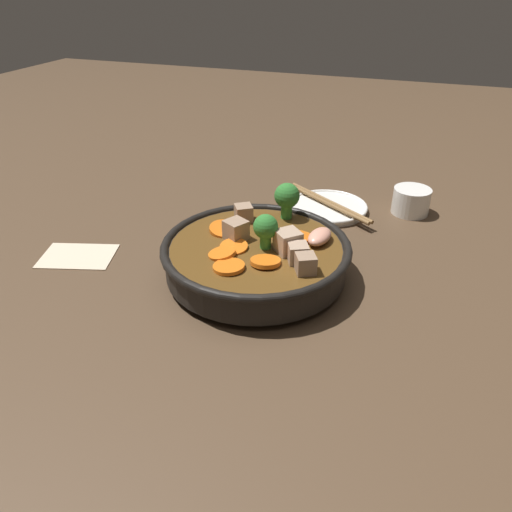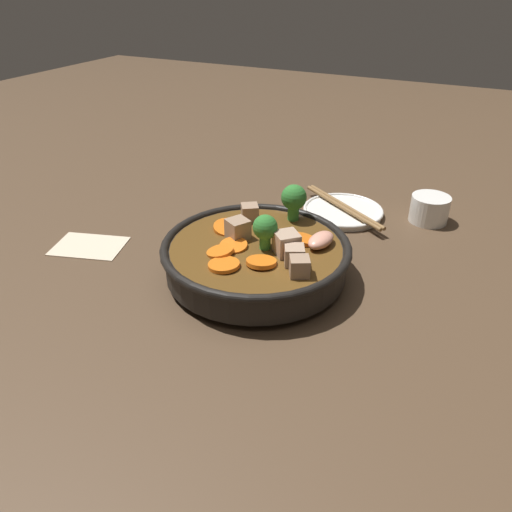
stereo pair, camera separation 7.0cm
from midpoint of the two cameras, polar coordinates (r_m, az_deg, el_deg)
The scene contains 6 objects.
ground_plane at distance 0.72m, azimuth 2.79°, elevation -2.45°, with size 3.00×3.00×0.00m, color #4C3826.
stirfry_bowl at distance 0.70m, azimuth 2.99°, elevation 0.13°, with size 0.27×0.27×0.11m.
side_saucer at distance 0.92m, azimuth 12.10°, elevation 4.98°, with size 0.14×0.14×0.01m.
tea_cup at distance 0.93m, azimuth 21.31°, elevation 5.01°, with size 0.07×0.07×0.05m.
napkin at distance 0.83m, azimuth -16.26°, elevation 1.07°, with size 0.13×0.11×0.00m.
chopsticks_pair at distance 0.92m, azimuth 12.16°, elevation 5.51°, with size 0.18×0.13×0.01m.
Camera 2 is at (0.27, -0.54, 0.39)m, focal length 35.00 mm.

